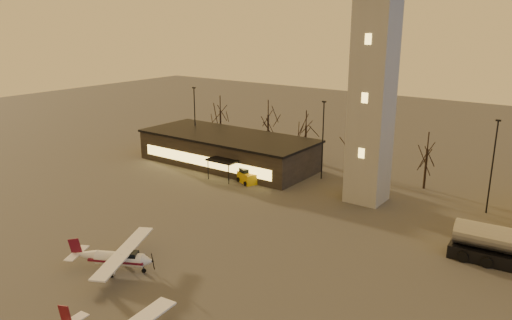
% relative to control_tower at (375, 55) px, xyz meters
% --- Properties ---
extents(control_tower, '(6.80, 6.80, 32.60)m').
position_rel_control_tower_xyz_m(control_tower, '(0.00, 0.00, 0.00)').
color(control_tower, gray).
rests_on(control_tower, ground).
extents(terminal, '(25.40, 12.20, 4.30)m').
position_rel_control_tower_xyz_m(terminal, '(-21.99, 1.98, -14.17)').
color(terminal, black).
rests_on(terminal, ground).
extents(light_poles, '(58.50, 12.25, 10.14)m').
position_rel_control_tower_xyz_m(light_poles, '(0.50, 1.00, -10.92)').
color(light_poles, black).
rests_on(light_poles, ground).
extents(tree_row, '(37.20, 9.20, 8.80)m').
position_rel_control_tower_xyz_m(tree_row, '(-13.70, 9.16, -10.39)').
color(tree_row, black).
rests_on(tree_row, ground).
extents(cessna_rear, '(7.72, 9.18, 2.66)m').
position_rel_control_tower_xyz_m(cessna_rear, '(-9.25, -27.36, -15.41)').
color(cessna_rear, silver).
rests_on(cessna_rear, ground).
extents(fuel_truck, '(9.12, 3.45, 3.32)m').
position_rel_control_tower_xyz_m(fuel_truck, '(15.96, -7.66, -15.01)').
color(fuel_truck, black).
rests_on(fuel_truck, ground).
extents(service_cart, '(3.21, 2.68, 1.80)m').
position_rel_control_tower_xyz_m(service_cart, '(-14.78, -2.97, -15.64)').
color(service_cart, '#C1980B').
rests_on(service_cart, ground).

